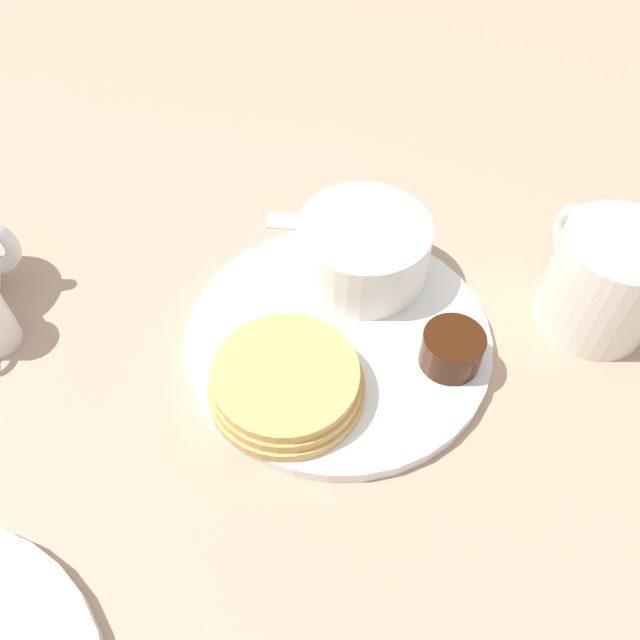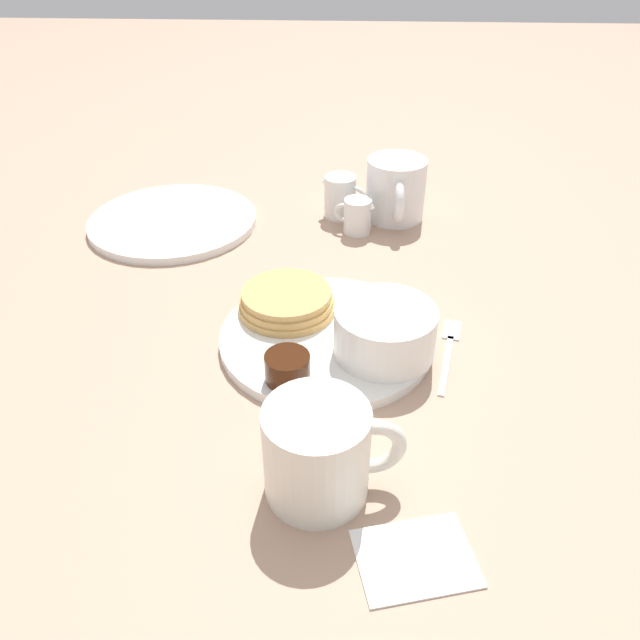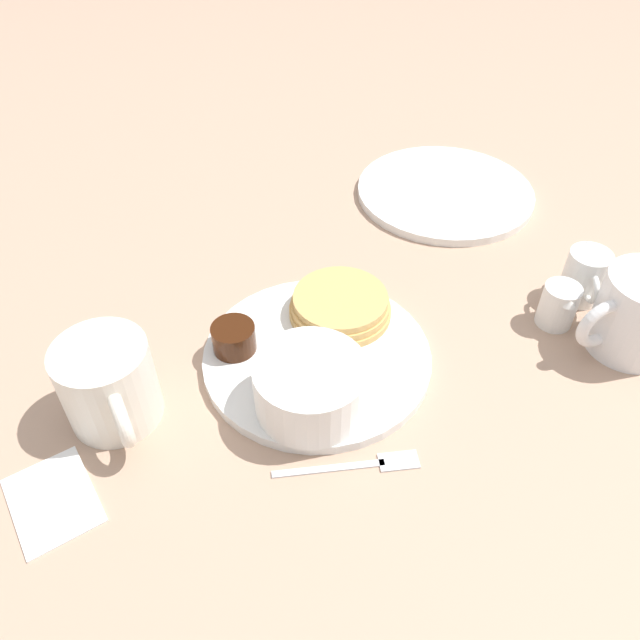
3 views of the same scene
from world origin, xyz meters
TOP-DOWN VIEW (x-y plane):
  - ground_plane at (0.00, 0.00)m, footprint 4.00×4.00m
  - plate at (0.00, 0.00)m, footprint 0.25×0.25m
  - pancake_stack at (-0.05, 0.05)m, footprint 0.12×0.12m
  - bowl at (0.06, -0.03)m, footprint 0.11×0.11m
  - syrup_cup at (-0.04, -0.08)m, footprint 0.05×0.05m
  - butter_ramekin at (0.08, -0.05)m, footprint 0.05×0.05m
  - coffee_mug at (0.00, -0.21)m, footprint 0.12×0.09m
  - creamer_pitcher_near at (0.03, 0.28)m, footprint 0.06×0.04m
  - creamer_pitcher_far at (0.01, 0.33)m, footprint 0.07×0.05m
  - fork at (0.14, -0.00)m, footprint 0.04×0.14m
  - napkin at (0.08, -0.28)m, footprint 0.11×0.09m
  - second_mug at (0.09, 0.33)m, footprint 0.09×0.13m
  - far_plate at (-0.25, 0.29)m, footprint 0.26×0.26m

SIDE VIEW (x-z plane):
  - ground_plane at x=0.00m, z-range 0.00..0.00m
  - fork at x=0.14m, z-range 0.00..0.00m
  - napkin at x=0.08m, z-range 0.00..0.00m
  - plate at x=0.00m, z-range 0.00..0.01m
  - far_plate at x=-0.25m, z-range 0.00..0.01m
  - pancake_stack at x=-0.05m, z-range 0.01..0.04m
  - creamer_pitcher_near at x=0.03m, z-range 0.00..0.05m
  - syrup_cup at x=-0.04m, z-range 0.01..0.04m
  - butter_ramekin at x=0.08m, z-range 0.01..0.05m
  - creamer_pitcher_far at x=0.01m, z-range 0.00..0.07m
  - bowl at x=0.06m, z-range 0.01..0.07m
  - coffee_mug at x=0.00m, z-range 0.00..0.09m
  - second_mug at x=0.09m, z-range 0.00..0.09m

